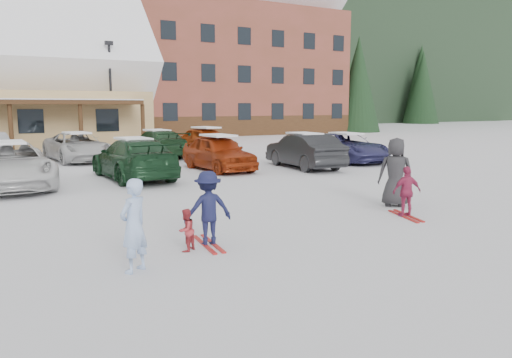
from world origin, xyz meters
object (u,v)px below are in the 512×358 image
bystander_dark (396,172)px  parked_car_4 (218,153)px  alpine_hotel (195,45)px  lamp_post (111,89)px  parked_car_5 (304,151)px  parked_car_10 (78,147)px  child_magenta (407,192)px  parked_car_6 (346,147)px  toddler_red (186,230)px  parked_car_12 (206,141)px  child_navy (208,208)px  parked_car_3 (134,159)px  adult_skier (134,226)px  parked_car_2 (9,165)px  parked_car_11 (157,144)px

bystander_dark → parked_car_4: bystander_dark is taller
alpine_hotel → lamp_post: size_ratio=4.68×
alpine_hotel → parked_car_5: alpine_hotel is taller
parked_car_4 → parked_car_10: bearing=122.4°
child_magenta → parked_car_6: parked_car_6 is taller
toddler_red → parked_car_12: 18.95m
alpine_hotel → toddler_red: (-16.30, -38.48, -8.23)m
lamp_post → parked_car_6: (7.88, -13.76, -3.08)m
child_navy → parked_car_3: bearing=-90.7°
adult_skier → parked_car_5: bearing=-169.4°
parked_car_5 → parked_car_6: 3.38m
parked_car_12 → child_magenta: bearing=-106.9°
lamp_post → parked_car_3: 15.11m
parked_car_2 → parked_car_12: bearing=35.4°
parked_car_3 → parked_car_12: parked_car_12 is taller
parked_car_10 → lamp_post: bearing=58.5°
parked_car_3 → toddler_red: bearing=77.8°
parked_car_3 → parked_car_5: parked_car_5 is taller
lamp_post → parked_car_2: lamp_post is taller
bystander_dark → child_navy: bearing=47.9°
parked_car_12 → parked_car_10: bearing=172.2°
alpine_hotel → parked_car_6: bearing=-98.0°
lamp_post → child_navy: 24.51m
parked_car_11 → bystander_dark: bearing=93.2°
parked_car_12 → parked_car_5: bearing=-91.0°
parked_car_6 → parked_car_12: parked_car_12 is taller
child_navy → child_magenta: bearing=-174.2°
parked_car_5 → parked_car_6: size_ratio=0.92×
adult_skier → toddler_red: 1.39m
parked_car_5 → parked_car_10: (-8.11, 7.64, -0.05)m
bystander_dark → parked_car_6: 10.96m
parked_car_10 → parked_car_12: bearing=-4.4°
child_navy → parked_car_4: 11.44m
lamp_post → alpine_hotel: bearing=50.4°
parked_car_11 → parked_car_12: (2.89, 0.18, 0.04)m
adult_skier → parked_car_5: 14.37m
parked_car_2 → parked_car_4: size_ratio=1.26×
child_navy → parked_car_11: size_ratio=0.29×
bystander_dark → parked_car_5: bearing=-70.2°
parked_car_4 → parked_car_11: bearing=91.9°
parked_car_3 → parked_car_5: bearing=175.8°
parked_car_2 → parked_car_5: size_ratio=1.19×
child_magenta → parked_car_11: size_ratio=0.25×
parked_car_3 → parked_car_10: size_ratio=1.03×
lamp_post → parked_car_4: size_ratio=1.56×
alpine_hotel → bystander_dark: alpine_hotel is taller
parked_car_3 → parked_car_5: 7.40m
adult_skier → child_magenta: 6.96m
alpine_hotel → parked_car_10: 27.53m
parked_car_2 → parked_car_10: 8.09m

